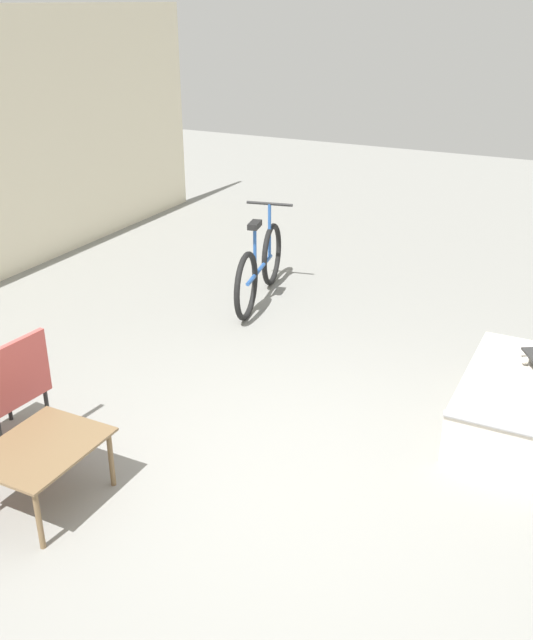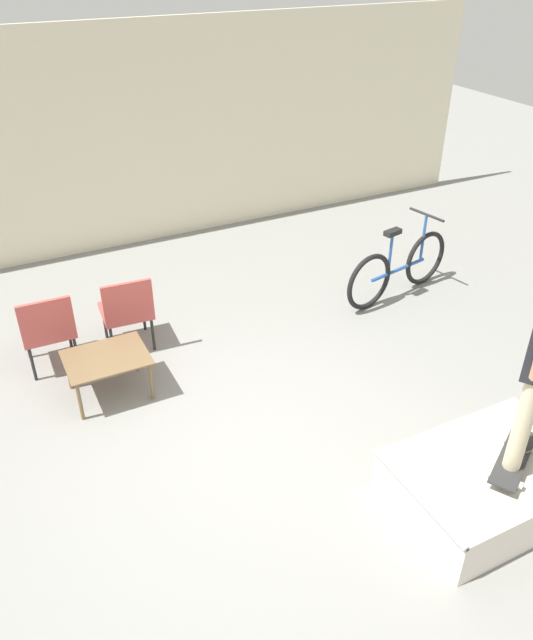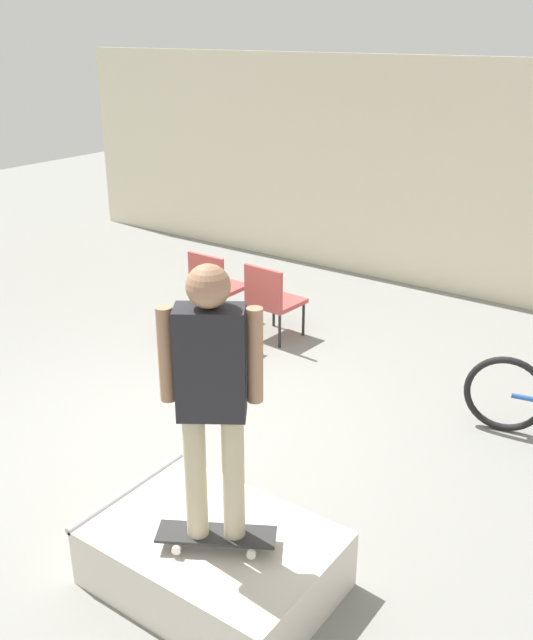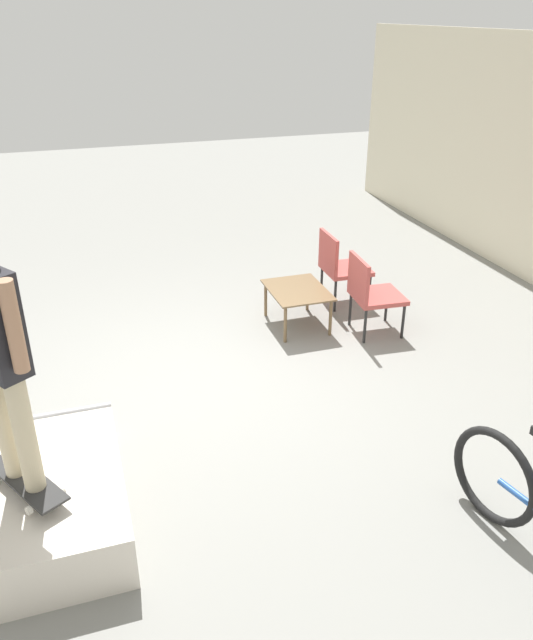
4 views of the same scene
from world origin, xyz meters
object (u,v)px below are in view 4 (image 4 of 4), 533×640
coffee_table (297,294)px  patio_chair_left (340,264)px  skateboard_on_ramp (27,481)px  skate_ramp_box (47,501)px  patio_chair_right (371,291)px

coffee_table → patio_chair_left: 0.81m
skateboard_on_ramp → skate_ramp_box: bearing=110.3°
coffee_table → patio_chair_right: 0.81m
skate_ramp_box → patio_chair_left: size_ratio=1.70×
skate_ramp_box → patio_chair_right: size_ratio=1.70×
skateboard_on_ramp → coffee_table: bearing=100.7°
skate_ramp_box → patio_chair_right: (-1.94, 3.40, 0.30)m
skate_ramp_box → coffee_table: coffee_table is taller
skate_ramp_box → skateboard_on_ramp: (0.10, -0.08, 0.29)m
skate_ramp_box → patio_chair_left: bearing=129.1°
patio_chair_left → patio_chair_right: bearing=-178.8°
skateboard_on_ramp → patio_chair_right: (-2.04, 3.48, 0.01)m
coffee_table → patio_chair_left: patio_chair_left is taller
skateboard_on_ramp → patio_chair_right: patio_chair_right is taller
skateboard_on_ramp → patio_chair_right: 4.03m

